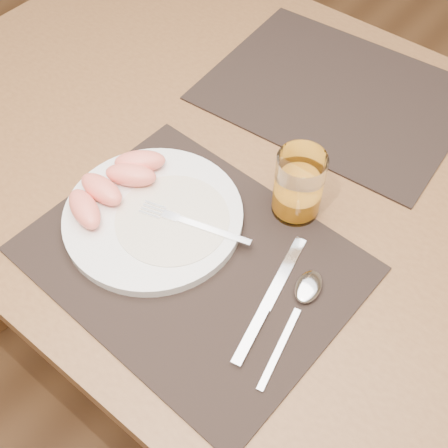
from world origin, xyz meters
TOP-DOWN VIEW (x-y plane):
  - ground at (0.00, 0.00)m, footprint 5.00×5.00m
  - table at (0.00, 0.00)m, footprint 1.40×0.90m
  - placemat_near at (0.01, -0.22)m, footprint 0.46×0.37m
  - placemat_far at (-0.02, 0.22)m, footprint 0.47×0.38m
  - plate at (-0.08, -0.20)m, footprint 0.27×0.27m
  - plate_dressing at (-0.05, -0.19)m, footprint 0.17×0.17m
  - fork at (-0.03, -0.19)m, footprint 0.17×0.06m
  - knife at (0.14, -0.22)m, footprint 0.06×0.22m
  - spoon at (0.17, -0.17)m, footprint 0.06×0.19m
  - juice_glass at (0.08, -0.05)m, footprint 0.07×0.07m
  - grapefruit_wedges at (-0.15, -0.21)m, footprint 0.10×0.19m

SIDE VIEW (x-z plane):
  - ground at x=0.00m, z-range 0.00..0.00m
  - table at x=0.00m, z-range 0.29..1.04m
  - placemat_near at x=0.01m, z-range 0.75..0.75m
  - placemat_far at x=-0.02m, z-range 0.75..0.75m
  - knife at x=0.14m, z-range 0.75..0.76m
  - spoon at x=0.17m, z-range 0.75..0.77m
  - plate at x=-0.08m, z-range 0.75..0.77m
  - plate_dressing at x=-0.05m, z-range 0.77..0.77m
  - fork at x=-0.03m, z-range 0.77..0.77m
  - grapefruit_wedges at x=-0.15m, z-range 0.77..0.80m
  - juice_glass at x=0.08m, z-range 0.75..0.86m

